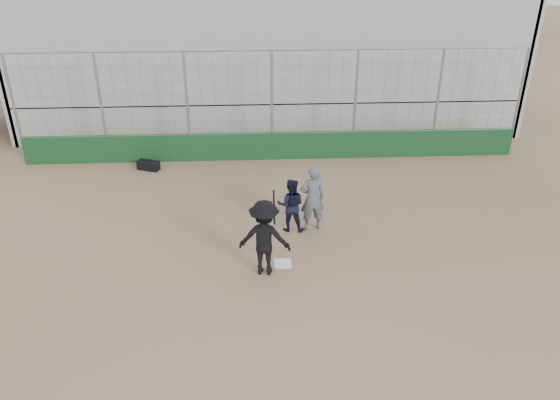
{
  "coord_description": "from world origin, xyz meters",
  "views": [
    {
      "loc": [
        -0.68,
        -11.81,
        8.03
      ],
      "look_at": [
        0.0,
        1.4,
        1.15
      ],
      "focal_mm": 35.0,
      "sensor_mm": 36.0,
      "label": 1
    }
  ],
  "objects_px": {
    "catcher_crouched": "(291,214)",
    "equipment_bag": "(148,165)",
    "umpire": "(312,201)",
    "batter_at_plate": "(264,238)"
  },
  "relations": [
    {
      "from": "umpire",
      "to": "catcher_crouched",
      "type": "bearing_deg",
      "value": -4.26
    },
    {
      "from": "batter_at_plate",
      "to": "umpire",
      "type": "bearing_deg",
      "value": 55.93
    },
    {
      "from": "equipment_bag",
      "to": "umpire",
      "type": "bearing_deg",
      "value": -39.51
    },
    {
      "from": "catcher_crouched",
      "to": "equipment_bag",
      "type": "bearing_deg",
      "value": 136.6
    },
    {
      "from": "batter_at_plate",
      "to": "catcher_crouched",
      "type": "xyz_separation_m",
      "value": [
        0.8,
        2.02,
        -0.46
      ]
    },
    {
      "from": "batter_at_plate",
      "to": "equipment_bag",
      "type": "bearing_deg",
      "value": 121.34
    },
    {
      "from": "batter_at_plate",
      "to": "umpire",
      "type": "relative_size",
      "value": 1.2
    },
    {
      "from": "umpire",
      "to": "equipment_bag",
      "type": "distance_m",
      "value": 7.02
    },
    {
      "from": "batter_at_plate",
      "to": "equipment_bag",
      "type": "height_order",
      "value": "batter_at_plate"
    },
    {
      "from": "equipment_bag",
      "to": "catcher_crouched",
      "type": "bearing_deg",
      "value": -43.4
    }
  ]
}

